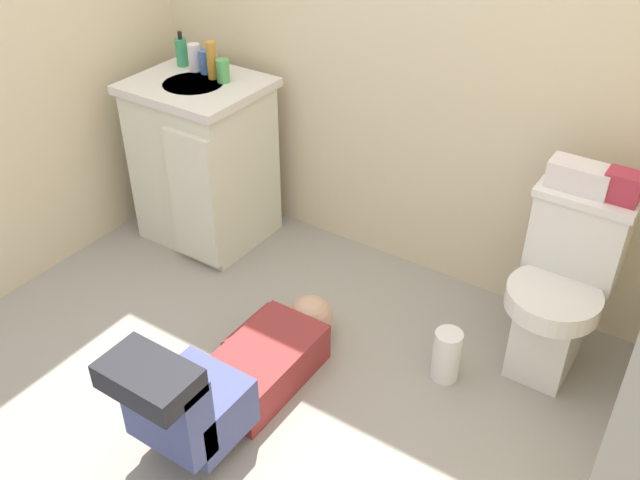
# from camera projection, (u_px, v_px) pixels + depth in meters

# --- Properties ---
(ground_plane) EXTENTS (3.09, 3.06, 0.04)m
(ground_plane) POSITION_uv_depth(u_px,v_px,m) (260.00, 381.00, 2.83)
(ground_plane) COLOR gray
(wall_back) EXTENTS (2.75, 0.08, 2.40)m
(wall_back) POSITION_uv_depth(u_px,v_px,m) (406.00, 8.00, 2.87)
(wall_back) COLOR beige
(wall_back) RESTS_ON ground_plane
(toilet) EXTENTS (0.36, 0.46, 0.75)m
(toilet) POSITION_uv_depth(u_px,v_px,m) (561.00, 288.00, 2.70)
(toilet) COLOR silver
(toilet) RESTS_ON ground_plane
(vanity_cabinet) EXTENTS (0.60, 0.53, 0.82)m
(vanity_cabinet) POSITION_uv_depth(u_px,v_px,m) (204.00, 161.00, 3.44)
(vanity_cabinet) COLOR silver
(vanity_cabinet) RESTS_ON ground_plane
(faucet) EXTENTS (0.02, 0.02, 0.10)m
(faucet) POSITION_uv_depth(u_px,v_px,m) (215.00, 62.00, 3.29)
(faucet) COLOR silver
(faucet) RESTS_ON vanity_cabinet
(person_plumber) EXTENTS (0.39, 1.06, 0.52)m
(person_plumber) POSITION_uv_depth(u_px,v_px,m) (231.00, 376.00, 2.58)
(person_plumber) COLOR maroon
(person_plumber) RESTS_ON ground_plane
(tissue_box) EXTENTS (0.22, 0.11, 0.10)m
(tissue_box) POSITION_uv_depth(u_px,v_px,m) (580.00, 176.00, 2.54)
(tissue_box) COLOR silver
(tissue_box) RESTS_ON toilet
(toiletry_bag) EXTENTS (0.12, 0.09, 0.11)m
(toiletry_bag) POSITION_uv_depth(u_px,v_px,m) (623.00, 187.00, 2.46)
(toiletry_bag) COLOR #B22D3F
(toiletry_bag) RESTS_ON toilet
(soap_dispenser) EXTENTS (0.06, 0.06, 0.17)m
(soap_dispenser) POSITION_uv_depth(u_px,v_px,m) (182.00, 52.00, 3.35)
(soap_dispenser) COLOR #35925D
(soap_dispenser) RESTS_ON vanity_cabinet
(bottle_white) EXTENTS (0.06, 0.06, 0.13)m
(bottle_white) POSITION_uv_depth(u_px,v_px,m) (194.00, 58.00, 3.30)
(bottle_white) COLOR white
(bottle_white) RESTS_ON vanity_cabinet
(bottle_blue) EXTENTS (0.05, 0.05, 0.11)m
(bottle_blue) POSITION_uv_depth(u_px,v_px,m) (205.00, 62.00, 3.28)
(bottle_blue) COLOR #406BB3
(bottle_blue) RESTS_ON vanity_cabinet
(bottle_amber) EXTENTS (0.05, 0.05, 0.17)m
(bottle_amber) POSITION_uv_depth(u_px,v_px,m) (212.00, 60.00, 3.21)
(bottle_amber) COLOR #C68429
(bottle_amber) RESTS_ON vanity_cabinet
(bottle_green) EXTENTS (0.06, 0.06, 0.10)m
(bottle_green) POSITION_uv_depth(u_px,v_px,m) (223.00, 71.00, 3.19)
(bottle_green) COLOR #4FA451
(bottle_green) RESTS_ON vanity_cabinet
(paper_towel_roll) EXTENTS (0.11, 0.11, 0.23)m
(paper_towel_roll) POSITION_uv_depth(u_px,v_px,m) (447.00, 355.00, 2.76)
(paper_towel_roll) COLOR white
(paper_towel_roll) RESTS_ON ground_plane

